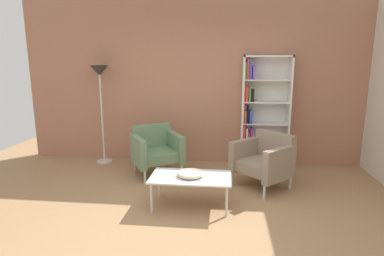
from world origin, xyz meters
The scene contains 8 objects.
ground_plane centered at (0.00, 0.00, 0.00)m, with size 8.32×8.32×0.00m, color #9E7751.
brick_back_panel centered at (0.00, 2.46, 1.45)m, with size 6.40×0.12×2.90m, color #A87056.
bookshelf_tall centered at (1.03, 2.25, 0.94)m, with size 0.80×0.30×1.90m.
coffee_table_low centered at (0.03, 0.54, 0.37)m, with size 1.00×0.56×0.40m.
decorative_bowl centered at (0.03, 0.54, 0.43)m, with size 0.32×0.32×0.05m.
armchair_near_window centered at (-0.67, 1.66, 0.41)m, with size 0.94×0.92×0.78m.
armchair_by_bookshelf centered at (1.02, 1.30, 0.41)m, with size 0.95×0.95×0.78m.
floor_lamp_torchiere centered at (-1.75, 2.15, 1.45)m, with size 0.32×0.32×1.74m.
Camera 1 is at (0.45, -3.11, 1.79)m, focal length 29.17 mm.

